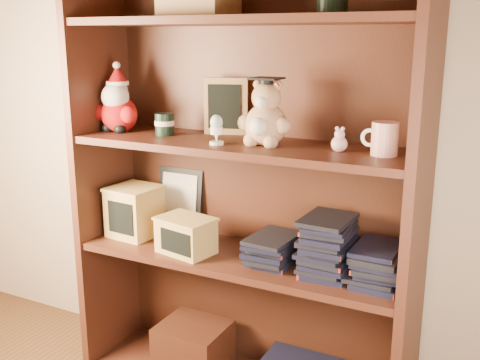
% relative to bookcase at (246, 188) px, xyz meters
% --- Properties ---
extents(bookcase, '(1.20, 0.35, 1.60)m').
position_rel_bookcase_xyz_m(bookcase, '(0.00, 0.00, 0.00)').
color(bookcase, '#442013').
rests_on(bookcase, ground).
extents(shelf_lower, '(1.14, 0.33, 0.02)m').
position_rel_bookcase_xyz_m(shelf_lower, '(0.00, -0.05, -0.24)').
color(shelf_lower, '#442013').
rests_on(shelf_lower, ground).
extents(shelf_upper, '(1.14, 0.33, 0.02)m').
position_rel_bookcase_xyz_m(shelf_upper, '(0.00, -0.05, 0.16)').
color(shelf_upper, '#442013').
rests_on(shelf_upper, ground).
extents(santa_plush, '(0.18, 0.13, 0.26)m').
position_rel_bookcase_xyz_m(santa_plush, '(-0.50, -0.06, 0.27)').
color(santa_plush, '#A50F0F').
rests_on(santa_plush, shelf_upper).
extents(teachers_tin, '(0.07, 0.07, 0.08)m').
position_rel_bookcase_xyz_m(teachers_tin, '(-0.30, -0.05, 0.21)').
color(teachers_tin, black).
rests_on(teachers_tin, shelf_upper).
extents(chalkboard_plaque, '(0.15, 0.11, 0.20)m').
position_rel_bookcase_xyz_m(chalkboard_plaque, '(-0.11, 0.06, 0.27)').
color(chalkboard_plaque, '#9E7547').
rests_on(chalkboard_plaque, shelf_upper).
extents(egg_cup, '(0.05, 0.05, 0.10)m').
position_rel_bookcase_xyz_m(egg_cup, '(-0.04, -0.13, 0.22)').
color(egg_cup, white).
rests_on(egg_cup, shelf_upper).
extents(grad_teddy_bear, '(0.18, 0.16, 0.22)m').
position_rel_bookcase_xyz_m(grad_teddy_bear, '(0.10, -0.06, 0.26)').
color(grad_teddy_bear, tan).
rests_on(grad_teddy_bear, shelf_upper).
extents(pink_figurine, '(0.05, 0.05, 0.08)m').
position_rel_bookcase_xyz_m(pink_figurine, '(0.34, -0.05, 0.20)').
color(pink_figurine, '#CBA09D').
rests_on(pink_figurine, shelf_upper).
extents(teacher_mug, '(0.11, 0.08, 0.10)m').
position_rel_bookcase_xyz_m(teacher_mug, '(0.48, -0.05, 0.22)').
color(teacher_mug, silver).
rests_on(teacher_mug, shelf_upper).
extents(certificate_frame, '(0.20, 0.05, 0.24)m').
position_rel_bookcase_xyz_m(certificate_frame, '(-0.33, 0.09, -0.11)').
color(certificate_frame, black).
rests_on(certificate_frame, shelf_lower).
extents(treats_box, '(0.19, 0.19, 0.19)m').
position_rel_bookcase_xyz_m(treats_box, '(-0.45, -0.05, -0.13)').
color(treats_box, tan).
rests_on(treats_box, shelf_lower).
extents(pencils_box, '(0.22, 0.17, 0.13)m').
position_rel_bookcase_xyz_m(pencils_box, '(-0.18, -0.12, -0.16)').
color(pencils_box, tan).
rests_on(pencils_box, shelf_lower).
extents(book_stack_left, '(0.14, 0.20, 0.10)m').
position_rel_bookcase_xyz_m(book_stack_left, '(0.12, -0.05, -0.18)').
color(book_stack_left, black).
rests_on(book_stack_left, shelf_lower).
extents(book_stack_mid, '(0.14, 0.20, 0.19)m').
position_rel_bookcase_xyz_m(book_stack_mid, '(0.32, -0.05, -0.13)').
color(book_stack_mid, black).
rests_on(book_stack_mid, shelf_lower).
extents(book_stack_right, '(0.14, 0.20, 0.11)m').
position_rel_bookcase_xyz_m(book_stack_right, '(0.48, -0.05, -0.17)').
color(book_stack_right, black).
rests_on(book_stack_right, shelf_lower).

